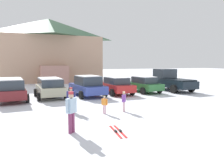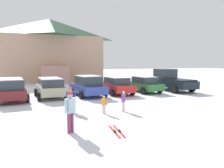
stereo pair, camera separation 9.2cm
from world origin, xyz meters
name	(u,v)px [view 1 (the left image)]	position (x,y,z in m)	size (l,w,h in m)	color
ground	(186,134)	(0.00, 0.00, 0.00)	(160.00, 160.00, 0.00)	silver
ski_lodge	(49,50)	(-2.21, 28.60, 4.80)	(14.97, 11.36, 9.47)	tan
parked_maroon_van	(11,89)	(-6.81, 10.80, 0.90)	(2.48, 4.56, 1.66)	maroon
parked_beige_suv	(50,87)	(-4.00, 11.23, 0.87)	(2.35, 4.13, 1.59)	#AEAC8D
parked_blue_hatchback	(87,86)	(-0.97, 11.04, 0.86)	(2.58, 4.57, 1.73)	#3648A2
parked_red_sedan	(116,85)	(1.74, 11.34, 0.79)	(2.26, 4.60, 1.54)	red
parked_green_coupe	(143,84)	(4.59, 11.37, 0.78)	(2.40, 4.38, 1.52)	#2E7238
pickup_truck	(170,81)	(7.72, 11.52, 0.99)	(2.58, 5.45, 2.15)	black
skier_adult_in_blue_parka	(71,110)	(-4.13, 1.88, 0.94)	(0.49, 0.45, 1.67)	#7C335B
skier_teen_in_navy_coat	(71,98)	(-3.41, 5.61, 0.79)	(0.48, 0.33, 1.41)	black
skier_child_in_purple_jacket	(124,100)	(-0.60, 4.55, 0.66)	(0.31, 0.35, 1.16)	beige
skier_child_in_orange_jacket	(104,104)	(-1.81, 4.46, 0.56)	(0.28, 0.28, 0.99)	beige
pair_of_skis	(118,131)	(-2.37, 1.31, 0.02)	(0.47, 1.69, 0.08)	red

